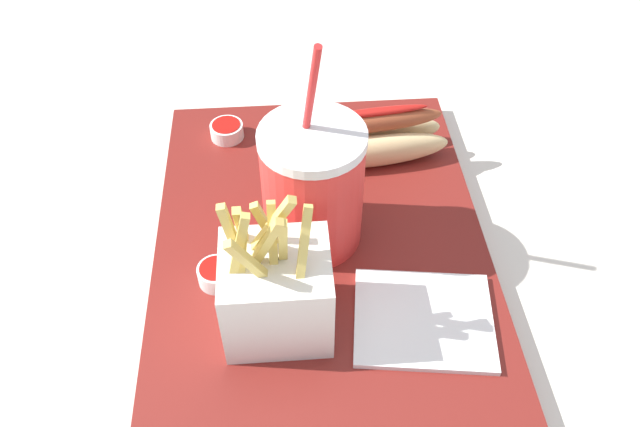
# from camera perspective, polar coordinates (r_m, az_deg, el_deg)

# --- Properties ---
(ground_plane) EXTENTS (2.40, 2.40, 0.02)m
(ground_plane) POSITION_cam_1_polar(r_m,az_deg,el_deg) (0.68, -0.00, -3.50)
(ground_plane) COLOR silver
(food_tray) EXTENTS (0.44, 0.33, 0.02)m
(food_tray) POSITION_cam_1_polar(r_m,az_deg,el_deg) (0.66, -0.00, -2.39)
(food_tray) COLOR maroon
(food_tray) RESTS_ON ground_plane
(soda_cup) EXTENTS (0.10, 0.10, 0.23)m
(soda_cup) POSITION_cam_1_polar(r_m,az_deg,el_deg) (0.61, -0.68, 2.52)
(soda_cup) COLOR red
(soda_cup) RESTS_ON food_tray
(fries_basket) EXTENTS (0.08, 0.09, 0.16)m
(fries_basket) POSITION_cam_1_polar(r_m,az_deg,el_deg) (0.55, -3.96, -6.90)
(fries_basket) COLOR white
(fries_basket) RESTS_ON food_tray
(hot_dog_1) EXTENTS (0.08, 0.17, 0.07)m
(hot_dog_1) POSITION_cam_1_polar(r_m,az_deg,el_deg) (0.73, 4.91, 6.75)
(hot_dog_1) COLOR #E5C689
(hot_dog_1) RESTS_ON food_tray
(ketchup_cup_1) EXTENTS (0.04, 0.04, 0.02)m
(ketchup_cup_1) POSITION_cam_1_polar(r_m,az_deg,el_deg) (0.77, -8.35, 7.41)
(ketchup_cup_1) COLOR white
(ketchup_cup_1) RESTS_ON food_tray
(ketchup_cup_2) EXTENTS (0.04, 0.04, 0.02)m
(ketchup_cup_2) POSITION_cam_1_polar(r_m,az_deg,el_deg) (0.61, -9.29, -5.34)
(ketchup_cup_2) COLOR white
(ketchup_cup_2) RESTS_ON food_tray
(napkin_stack) EXTENTS (0.12, 0.14, 0.01)m
(napkin_stack) POSITION_cam_1_polar(r_m,az_deg,el_deg) (0.59, 9.25, -9.33)
(napkin_stack) COLOR white
(napkin_stack) RESTS_ON food_tray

